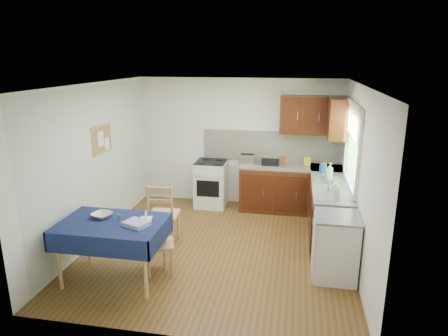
% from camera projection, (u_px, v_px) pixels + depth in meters
% --- Properties ---
extents(floor, '(4.20, 4.20, 0.00)m').
position_uv_depth(floor, '(218.00, 248.00, 6.24)').
color(floor, '#543816').
rests_on(floor, ground).
extents(ceiling, '(4.00, 4.20, 0.02)m').
position_uv_depth(ceiling, '(218.00, 85.00, 5.57)').
color(ceiling, silver).
rests_on(ceiling, wall_back).
extents(wall_back, '(4.00, 0.02, 2.50)m').
position_uv_depth(wall_back, '(239.00, 142.00, 7.89)').
color(wall_back, white).
rests_on(wall_back, ground).
extents(wall_front, '(4.00, 0.02, 2.50)m').
position_uv_depth(wall_front, '(176.00, 229.00, 3.91)').
color(wall_front, white).
rests_on(wall_front, ground).
extents(wall_left, '(0.02, 4.20, 2.50)m').
position_uv_depth(wall_left, '(93.00, 165.00, 6.25)').
color(wall_left, silver).
rests_on(wall_left, ground).
extents(wall_right, '(0.02, 4.20, 2.50)m').
position_uv_depth(wall_right, '(359.00, 178.00, 5.55)').
color(wall_right, white).
rests_on(wall_right, ground).
extents(base_cabinets, '(1.90, 2.30, 0.86)m').
position_uv_depth(base_cabinets, '(307.00, 200.00, 7.08)').
color(base_cabinets, '#381409').
rests_on(base_cabinets, ground).
extents(worktop_back, '(1.90, 0.60, 0.04)m').
position_uv_depth(worktop_back, '(291.00, 167.00, 7.52)').
color(worktop_back, slate).
rests_on(worktop_back, base_cabinets).
extents(worktop_right, '(0.60, 1.70, 0.04)m').
position_uv_depth(worktop_right, '(331.00, 188.00, 6.32)').
color(worktop_right, slate).
rests_on(worktop_right, base_cabinets).
extents(worktop_corner, '(0.60, 0.60, 0.04)m').
position_uv_depth(worktop_corner, '(327.00, 168.00, 7.41)').
color(worktop_corner, slate).
rests_on(worktop_corner, base_cabinets).
extents(splashback, '(2.70, 0.02, 0.60)m').
position_uv_depth(splashback, '(272.00, 146.00, 7.78)').
color(splashback, white).
rests_on(splashback, wall_back).
extents(upper_cabinets, '(1.20, 0.85, 0.70)m').
position_uv_depth(upper_cabinets, '(320.00, 116.00, 7.18)').
color(upper_cabinets, '#381409').
rests_on(upper_cabinets, wall_back).
extents(stove, '(0.60, 0.61, 0.92)m').
position_uv_depth(stove, '(211.00, 183.00, 7.91)').
color(stove, silver).
rests_on(stove, ground).
extents(window, '(0.04, 1.48, 1.26)m').
position_uv_depth(window, '(353.00, 140.00, 6.11)').
color(window, '#2F5C26').
rests_on(window, wall_right).
extents(fridge, '(0.58, 0.60, 0.89)m').
position_uv_depth(fridge, '(335.00, 247.00, 5.30)').
color(fridge, silver).
rests_on(fridge, ground).
extents(corkboard, '(0.04, 0.62, 0.47)m').
position_uv_depth(corkboard, '(102.00, 139.00, 6.44)').
color(corkboard, '#A58652').
rests_on(corkboard, wall_left).
extents(dining_table, '(1.35, 0.91, 0.82)m').
position_uv_depth(dining_table, '(112.00, 230.00, 5.18)').
color(dining_table, '#0F153C').
rests_on(dining_table, ground).
extents(chair_far, '(0.48, 0.48, 1.02)m').
position_uv_depth(chair_far, '(163.00, 212.00, 6.22)').
color(chair_far, '#A58652').
rests_on(chair_far, ground).
extents(chair_near, '(0.49, 0.49, 0.86)m').
position_uv_depth(chair_near, '(156.00, 241.00, 5.43)').
color(chair_near, '#A58652').
rests_on(chair_near, ground).
extents(toaster, '(0.29, 0.18, 0.22)m').
position_uv_depth(toaster, '(247.00, 159.00, 7.57)').
color(toaster, silver).
rests_on(toaster, worktop_back).
extents(sandwich_press, '(0.32, 0.28, 0.19)m').
position_uv_depth(sandwich_press, '(270.00, 160.00, 7.59)').
color(sandwich_press, black).
rests_on(sandwich_press, worktop_back).
extents(sauce_bottle, '(0.05, 0.05, 0.23)m').
position_uv_depth(sauce_bottle, '(283.00, 162.00, 7.37)').
color(sauce_bottle, red).
rests_on(sauce_bottle, worktop_back).
extents(yellow_packet, '(0.13, 0.10, 0.16)m').
position_uv_depth(yellow_packet, '(307.00, 161.00, 7.54)').
color(yellow_packet, yellow).
rests_on(yellow_packet, worktop_back).
extents(dish_rack, '(0.44, 0.34, 0.21)m').
position_uv_depth(dish_rack, '(327.00, 179.00, 6.62)').
color(dish_rack, gray).
rests_on(dish_rack, worktop_right).
extents(kettle, '(0.15, 0.15, 0.26)m').
position_uv_depth(kettle, '(335.00, 192.00, 5.71)').
color(kettle, silver).
rests_on(kettle, worktop_right).
extents(cup, '(0.14, 0.14, 0.09)m').
position_uv_depth(cup, '(324.00, 166.00, 7.34)').
color(cup, white).
rests_on(cup, worktop_back).
extents(soap_bottle_a, '(0.16, 0.16, 0.30)m').
position_uv_depth(soap_bottle_a, '(330.00, 172.00, 6.59)').
color(soap_bottle_a, silver).
rests_on(soap_bottle_a, worktop_right).
extents(soap_bottle_b, '(0.13, 0.13, 0.21)m').
position_uv_depth(soap_bottle_b, '(323.00, 167.00, 7.01)').
color(soap_bottle_b, '#1E53B2').
rests_on(soap_bottle_b, worktop_right).
extents(soap_bottle_c, '(0.17, 0.17, 0.18)m').
position_uv_depth(soap_bottle_c, '(332.00, 187.00, 6.00)').
color(soap_bottle_c, green).
rests_on(soap_bottle_c, worktop_right).
extents(plate_bowl, '(0.32, 0.32, 0.06)m').
position_uv_depth(plate_bowl, '(102.00, 215.00, 5.29)').
color(plate_bowl, beige).
rests_on(plate_bowl, dining_table).
extents(book, '(0.19, 0.23, 0.02)m').
position_uv_depth(book, '(140.00, 220.00, 5.21)').
color(book, white).
rests_on(book, dining_table).
extents(spice_jar, '(0.04, 0.04, 0.08)m').
position_uv_depth(spice_jar, '(119.00, 217.00, 5.21)').
color(spice_jar, '#23812A').
rests_on(spice_jar, dining_table).
extents(tea_towel, '(0.37, 0.33, 0.05)m').
position_uv_depth(tea_towel, '(136.00, 224.00, 5.04)').
color(tea_towel, navy).
rests_on(tea_towel, dining_table).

